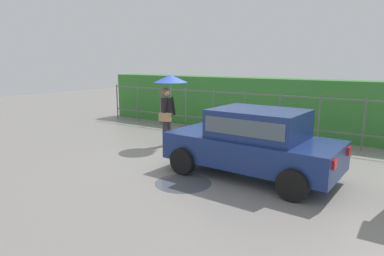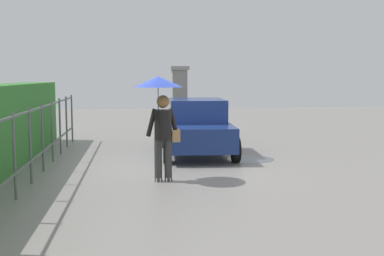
{
  "view_description": "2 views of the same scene",
  "coord_description": "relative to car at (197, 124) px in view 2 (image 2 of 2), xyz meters",
  "views": [
    {
      "loc": [
        4.67,
        -7.39,
        2.48
      ],
      "look_at": [
        -0.08,
        -0.3,
        0.79
      ],
      "focal_mm": 31.66,
      "sensor_mm": 36.0,
      "label": 1
    },
    {
      "loc": [
        -10.63,
        0.92,
        2.09
      ],
      "look_at": [
        -0.03,
        -0.36,
        0.91
      ],
      "focal_mm": 43.81,
      "sensor_mm": 36.0,
      "label": 2
    }
  ],
  "objects": [
    {
      "name": "car",
      "position": [
        0.0,
        0.0,
        0.0
      ],
      "size": [
        3.8,
        1.99,
        1.48
      ],
      "rotation": [
        0.0,
        0.0,
        3.1
      ],
      "color": "navy",
      "rests_on": "ground"
    },
    {
      "name": "pedestrian",
      "position": [
        -3.19,
        1.14,
        0.75
      ],
      "size": [
        0.98,
        0.98,
        2.1
      ],
      "rotation": [
        0.0,
        0.0,
        0.06
      ],
      "color": "#333333",
      "rests_on": "ground"
    },
    {
      "name": "gate_pillar",
      "position": [
        3.0,
        0.19,
        0.44
      ],
      "size": [
        0.6,
        0.6,
        2.42
      ],
      "color": "gray",
      "rests_on": "ground"
    },
    {
      "name": "puddle_near",
      "position": [
        -1.0,
        -1.25,
        -0.8
      ],
      "size": [
        1.18,
        1.18,
        0.0
      ],
      "primitive_type": "cylinder",
      "color": "#4C545B",
      "rests_on": "ground"
    },
    {
      "name": "fence_section",
      "position": [
        -2.55,
        3.68,
        0.02
      ],
      "size": [
        10.94,
        0.05,
        1.5
      ],
      "color": "#59605B",
      "rests_on": "ground"
    },
    {
      "name": "ground_plane",
      "position": [
        -1.81,
        0.72,
        -0.8
      ],
      "size": [
        40.0,
        40.0,
        0.0
      ],
      "primitive_type": "plane",
      "color": "gray"
    }
  ]
}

